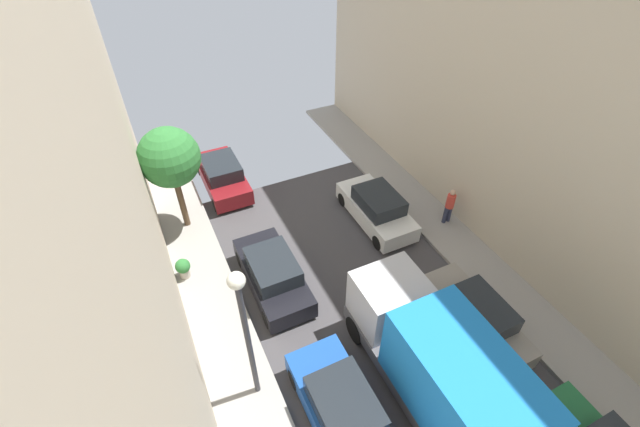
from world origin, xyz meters
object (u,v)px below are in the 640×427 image
at_px(parked_car_right_4, 376,208).
at_px(lamp_post, 244,322).
at_px(parked_car_left_3, 273,274).
at_px(delivery_truck, 440,368).
at_px(pedestrian, 450,205).
at_px(parked_car_right_3, 474,318).
at_px(street_tree_0, 169,158).
at_px(potted_plant_0, 183,268).
at_px(parked_car_left_4, 222,175).
at_px(parked_car_left_2, 342,409).

distance_m(parked_car_right_4, lamp_post, 9.44).
distance_m(parked_car_left_3, delivery_truck, 6.72).
bearing_deg(parked_car_right_4, pedestrian, -29.17).
relative_size(parked_car_right_3, street_tree_0, 0.90).
distance_m(parked_car_right_4, potted_plant_0, 8.33).
distance_m(parked_car_left_3, parked_car_left_4, 6.83).
relative_size(parked_car_left_3, parked_car_right_4, 1.00).
bearing_deg(parked_car_right_4, delivery_truck, -109.50).
xyz_separation_m(parked_car_left_3, parked_car_right_3, (5.40, -4.69, 0.00)).
relative_size(pedestrian, street_tree_0, 0.37).
distance_m(delivery_truck, pedestrian, 8.19).
height_order(parked_car_right_3, parked_car_right_4, same).
bearing_deg(lamp_post, delivery_truck, -27.71).
bearing_deg(street_tree_0, parked_car_left_3, -65.11).
height_order(parked_car_right_4, delivery_truck, delivery_truck).
height_order(street_tree_0, potted_plant_0, street_tree_0).
bearing_deg(parked_car_left_4, pedestrian, -39.90).
xyz_separation_m(potted_plant_0, lamp_post, (1.03, -5.46, 3.03)).
relative_size(parked_car_left_3, parked_car_left_4, 1.00).
bearing_deg(street_tree_0, parked_car_left_2, -77.86).
xyz_separation_m(parked_car_left_2, pedestrian, (8.09, 5.57, 0.35)).
bearing_deg(parked_car_right_3, parked_car_right_4, 90.00).
bearing_deg(parked_car_right_4, parked_car_left_3, -163.84).
relative_size(parked_car_right_4, delivery_truck, 0.64).
bearing_deg(street_tree_0, parked_car_right_3, -51.18).
xyz_separation_m(parked_car_right_4, potted_plant_0, (-8.33, 0.25, -0.08)).
height_order(parked_car_left_4, street_tree_0, street_tree_0).
bearing_deg(delivery_truck, parked_car_left_4, 101.83).
relative_size(parked_car_left_4, street_tree_0, 0.90).
bearing_deg(parked_car_right_4, parked_car_left_2, -127.36).
height_order(parked_car_left_2, pedestrian, pedestrian).
distance_m(parked_car_left_4, lamp_post, 11.04).
bearing_deg(potted_plant_0, lamp_post, -79.34).
bearing_deg(pedestrian, parked_car_left_3, -179.54).
relative_size(parked_car_left_2, street_tree_0, 0.90).
height_order(parked_car_left_3, pedestrian, pedestrian).
bearing_deg(potted_plant_0, parked_car_right_4, -1.71).
relative_size(parked_car_left_4, pedestrian, 2.44).
xyz_separation_m(parked_car_right_3, potted_plant_0, (-8.33, 6.51, -0.08)).
height_order(street_tree_0, lamp_post, lamp_post).
relative_size(delivery_truck, potted_plant_0, 7.74).
height_order(potted_plant_0, lamp_post, lamp_post).
height_order(parked_car_left_4, lamp_post, lamp_post).
xyz_separation_m(parked_car_left_2, parked_car_right_4, (5.40, 7.07, 0.00)).
bearing_deg(street_tree_0, lamp_post, -87.88).
distance_m(parked_car_left_2, parked_car_right_4, 8.90).
relative_size(parked_car_left_3, potted_plant_0, 4.92).
bearing_deg(lamp_post, street_tree_0, 92.12).
bearing_deg(street_tree_0, potted_plant_0, -103.63).
xyz_separation_m(delivery_truck, potted_plant_0, (-5.63, 7.87, -1.15)).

